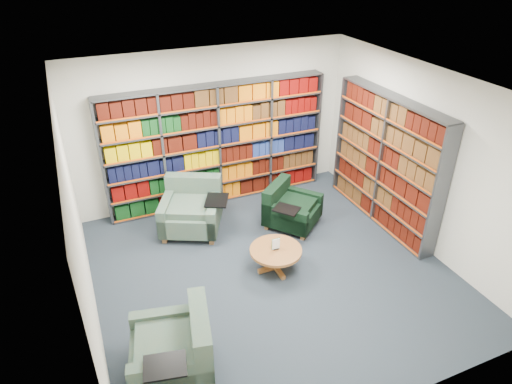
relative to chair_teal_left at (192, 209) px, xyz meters
name	(u,v)px	position (x,y,z in m)	size (l,w,h in m)	color
room_shell	(274,190)	(0.74, -1.61, 1.05)	(5.02, 5.02, 2.82)	black
bookshelf_back	(218,145)	(0.74, 0.73, 0.75)	(4.00, 0.28, 2.20)	#47494F
bookshelf_right	(385,162)	(3.08, -1.01, 0.75)	(0.28, 2.50, 2.20)	#47494F
chair_teal_left	(192,209)	(0.00, 0.00, 0.00)	(1.27, 1.26, 0.86)	#012A3B
chair_green_right	(288,209)	(1.54, -0.56, -0.05)	(1.13, 1.13, 0.73)	black
chair_teal_front	(179,350)	(-0.98, -2.80, -0.02)	(1.06, 1.15, 0.81)	#012A3B
coffee_table	(276,253)	(0.81, -1.58, -0.05)	(0.77, 0.77, 0.54)	#9A4B26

